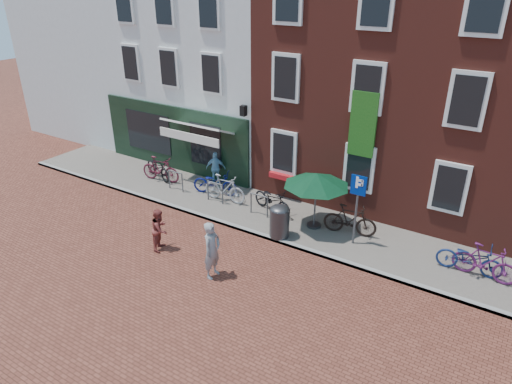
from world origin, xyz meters
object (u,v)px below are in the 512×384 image
Objects in this scene: bicycle_4 at (272,200)px; bicycle_6 at (470,258)px; parasol at (317,177)px; cafe_person at (216,168)px; bicycle_2 at (215,183)px; litter_bin at (280,219)px; bicycle_7 at (485,262)px; bicycle_1 at (160,169)px; parking_sign at (357,198)px; bicycle_3 at (225,188)px; woman at (212,250)px; boy at (160,229)px; bicycle_5 at (350,220)px; bicycle_0 at (158,167)px.

bicycle_4 is 6.85m from bicycle_6.
parasol is 5.32m from cafe_person.
bicycle_6 is (9.54, -0.30, 0.00)m from bicycle_2.
bicycle_7 is at bearing 10.17° from litter_bin.
cafe_person reaches higher than bicycle_1.
bicycle_3 is (-5.37, 0.27, -1.13)m from parking_sign.
woman reaches higher than bicycle_4.
cafe_person is (-5.07, 1.08, -1.18)m from parasol.
woman is at bearing -101.87° from litter_bin.
cafe_person is 0.76× the size of bicycle_6.
litter_bin is at bearing -14.05° from woman.
bicycle_3 is 2.02m from bicycle_4.
boy reaches higher than bicycle_5.
bicycle_2 is at bearing 83.91° from bicycle_6.
parking_sign is at bearing -39.52° from woman.
bicycle_2 is (-0.83, 4.05, -0.12)m from boy.
bicycle_2 is 2.70m from bicycle_4.
cafe_person is 0.78× the size of bicycle_5.
parasol is at bearing -73.48° from bicycle_0.
woman is 5.41m from bicycle_2.
bicycle_3 and bicycle_7 have the same top height.
parking_sign is at bearing -97.06° from bicycle_3.
bicycle_4 is (-1.09, 1.40, -0.14)m from litter_bin.
bicycle_7 is at bearing -107.81° from bicycle_2.
parking_sign reaches higher than boy.
bicycle_7 is (4.23, -0.28, 0.00)m from bicycle_5.
bicycle_1 is (-7.23, 0.05, -1.34)m from parasol.
bicycle_2 is at bearing -7.98° from boy.
bicycle_1 reaches higher than bicycle_0.
parasol is 5.24m from bicycle_6.
bicycle_7 reaches higher than bicycle_0.
cafe_person is 6.38m from bicycle_5.
bicycle_7 is (12.70, -0.16, 0.00)m from bicycle_1.
bicycle_1 is (-2.16, -1.03, -0.16)m from cafe_person.
parking_sign is 6.86m from cafe_person.
bicycle_3 is (0.69, -0.32, 0.05)m from bicycle_2.
cafe_person reaches higher than litter_bin.
parasol is at bearing -108.95° from bicycle_2.
boy is at bearing 79.20° from cafe_person.
parking_sign is 1.27m from bicycle_5.
cafe_person is at bearing 33.70° from woman.
bicycle_1 is 5.44m from bicycle_4.
bicycle_3 is at bearing 177.16° from parking_sign.
boy is 0.76× the size of bicycle_6.
woman reaches higher than boy.
litter_bin is 0.66× the size of bicycle_4.
bicycle_6 is at bearing -107.54° from bicycle_2.
parking_sign is at bearing -157.59° from bicycle_5.
boy is at bearing -146.02° from bicycle_1.
boy is (-5.23, -3.47, -1.06)m from parking_sign.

